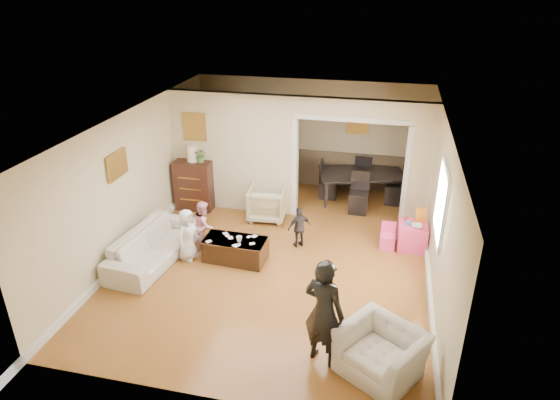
% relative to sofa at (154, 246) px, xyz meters
% --- Properties ---
extents(floor, '(7.00, 7.00, 0.00)m').
position_rel_sofa_xyz_m(floor, '(2.16, 0.68, -0.31)').
color(floor, '#A3672A').
rests_on(floor, ground).
extents(partition_left, '(2.75, 0.18, 2.60)m').
position_rel_sofa_xyz_m(partition_left, '(0.78, 2.48, 0.99)').
color(partition_left, beige).
rests_on(partition_left, ground).
extents(partition_right, '(0.55, 0.18, 2.60)m').
position_rel_sofa_xyz_m(partition_right, '(4.63, 2.48, 0.99)').
color(partition_right, beige).
rests_on(partition_right, ground).
extents(partition_header, '(2.22, 0.18, 0.35)m').
position_rel_sofa_xyz_m(partition_header, '(3.26, 2.48, 2.12)').
color(partition_header, beige).
rests_on(partition_header, partition_right).
extents(window_pane, '(0.03, 0.95, 1.10)m').
position_rel_sofa_xyz_m(window_pane, '(4.89, 0.28, 1.24)').
color(window_pane, white).
rests_on(window_pane, ground).
extents(framed_art_partition, '(0.45, 0.03, 0.55)m').
position_rel_sofa_xyz_m(framed_art_partition, '(-0.04, 2.38, 1.54)').
color(framed_art_partition, brown).
rests_on(framed_art_partition, partition_left).
extents(framed_art_sofa_wall, '(0.03, 0.55, 0.40)m').
position_rel_sofa_xyz_m(framed_art_sofa_wall, '(-0.55, 0.08, 1.49)').
color(framed_art_sofa_wall, brown).
extents(framed_art_alcove, '(0.45, 0.03, 0.55)m').
position_rel_sofa_xyz_m(framed_art_alcove, '(3.26, 4.12, 1.39)').
color(framed_art_alcove, brown).
extents(sofa, '(1.05, 2.19, 0.62)m').
position_rel_sofa_xyz_m(sofa, '(0.00, 0.00, 0.00)').
color(sofa, beige).
rests_on(sofa, ground).
extents(armchair_back, '(0.82, 0.84, 0.71)m').
position_rel_sofa_xyz_m(armchair_back, '(1.59, 2.12, 0.05)').
color(armchair_back, '#C4B888').
rests_on(armchair_back, ground).
extents(armchair_front, '(1.33, 1.29, 0.66)m').
position_rel_sofa_xyz_m(armchair_front, '(4.15, -1.89, 0.02)').
color(armchair_front, beige).
rests_on(armchair_front, ground).
extents(dresser, '(0.81, 0.46, 1.12)m').
position_rel_sofa_xyz_m(dresser, '(-0.10, 2.25, 0.25)').
color(dresser, '#371810').
rests_on(dresser, ground).
extents(table_lamp, '(0.22, 0.22, 0.36)m').
position_rel_sofa_xyz_m(table_lamp, '(-0.10, 2.25, 0.99)').
color(table_lamp, beige).
rests_on(table_lamp, dresser).
extents(potted_plant, '(0.28, 0.25, 0.32)m').
position_rel_sofa_xyz_m(potted_plant, '(0.10, 2.25, 0.97)').
color(potted_plant, '#487333').
rests_on(potted_plant, dresser).
extents(coffee_table, '(1.16, 0.64, 0.42)m').
position_rel_sofa_xyz_m(coffee_table, '(1.44, 0.35, -0.10)').
color(coffee_table, '#331D10').
rests_on(coffee_table, ground).
extents(coffee_cup, '(0.12, 0.12, 0.10)m').
position_rel_sofa_xyz_m(coffee_cup, '(1.54, 0.30, 0.17)').
color(coffee_cup, white).
rests_on(coffee_cup, coffee_table).
extents(play_table, '(0.56, 0.56, 0.51)m').
position_rel_sofa_xyz_m(play_table, '(4.59, 1.53, -0.05)').
color(play_table, '#FC427F').
rests_on(play_table, ground).
extents(cereal_box, '(0.20, 0.08, 0.30)m').
position_rel_sofa_xyz_m(cereal_box, '(4.71, 1.63, 0.35)').
color(cereal_box, yellow).
rests_on(cereal_box, play_table).
extents(cyan_cup, '(0.08, 0.08, 0.08)m').
position_rel_sofa_xyz_m(cyan_cup, '(4.49, 1.48, 0.24)').
color(cyan_cup, teal).
rests_on(cyan_cup, play_table).
extents(toy_block, '(0.10, 0.09, 0.05)m').
position_rel_sofa_xyz_m(toy_block, '(4.47, 1.65, 0.23)').
color(toy_block, red).
rests_on(toy_block, play_table).
extents(play_bowl, '(0.22, 0.22, 0.05)m').
position_rel_sofa_xyz_m(play_bowl, '(4.64, 1.41, 0.23)').
color(play_bowl, white).
rests_on(play_bowl, play_table).
extents(dining_table, '(2.10, 1.49, 0.67)m').
position_rel_sofa_xyz_m(dining_table, '(3.47, 3.51, 0.03)').
color(dining_table, black).
rests_on(dining_table, ground).
extents(adult_person, '(0.68, 0.57, 1.59)m').
position_rel_sofa_xyz_m(adult_person, '(3.37, -1.84, 0.49)').
color(adult_person, black).
rests_on(adult_person, ground).
extents(child_kneel_a, '(0.42, 0.55, 1.00)m').
position_rel_sofa_xyz_m(child_kneel_a, '(0.59, 0.20, 0.19)').
color(child_kneel_a, silver).
rests_on(child_kneel_a, ground).
extents(child_kneel_b, '(0.48, 0.56, 0.97)m').
position_rel_sofa_xyz_m(child_kneel_b, '(0.74, 0.65, 0.18)').
color(child_kneel_b, pink).
rests_on(child_kneel_b, ground).
extents(child_toddler, '(0.51, 0.45, 0.82)m').
position_rel_sofa_xyz_m(child_toddler, '(2.49, 1.10, 0.10)').
color(child_toddler, black).
rests_on(child_toddler, ground).
extents(craft_papers, '(0.91, 0.53, 0.00)m').
position_rel_sofa_xyz_m(craft_papers, '(1.44, 0.35, 0.12)').
color(craft_papers, white).
rests_on(craft_papers, coffee_table).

